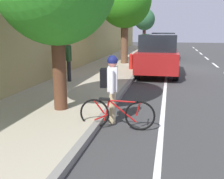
% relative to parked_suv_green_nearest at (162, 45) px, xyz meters
% --- Properties ---
extents(ground, '(65.05, 65.05, 0.00)m').
position_rel_parked_suv_green_nearest_xyz_m(ground, '(-0.81, 6.05, -1.03)').
color(ground, '#373737').
extents(sidewalk, '(3.30, 40.65, 0.14)m').
position_rel_parked_suv_green_nearest_xyz_m(sidewalk, '(2.72, 6.05, -0.96)').
color(sidewalk, '#AAA08A').
rests_on(sidewalk, ground).
extents(curb_edge, '(0.16, 40.65, 0.14)m').
position_rel_parked_suv_green_nearest_xyz_m(curb_edge, '(0.99, 6.05, -0.96)').
color(curb_edge, gray).
rests_on(curb_edge, ground).
extents(lane_stripe_centre, '(0.14, 40.00, 0.01)m').
position_rel_parked_suv_green_nearest_xyz_m(lane_stripe_centre, '(-3.48, 5.72, -1.02)').
color(lane_stripe_centre, white).
rests_on(lane_stripe_centre, ground).
extents(lane_stripe_bike_edge, '(0.12, 40.65, 0.01)m').
position_rel_parked_suv_green_nearest_xyz_m(lane_stripe_bike_edge, '(-0.48, 6.05, -1.02)').
color(lane_stripe_bike_edge, white).
rests_on(lane_stripe_bike_edge, ground).
extents(building_facade, '(0.50, 40.65, 5.33)m').
position_rel_parked_suv_green_nearest_xyz_m(building_facade, '(4.62, 6.05, 1.64)').
color(building_facade, tan).
rests_on(building_facade, ground).
extents(parked_suv_green_nearest, '(2.14, 4.78, 1.99)m').
position_rel_parked_suv_green_nearest_xyz_m(parked_suv_green_nearest, '(0.00, 0.00, 0.00)').
color(parked_suv_green_nearest, '#1E512D').
rests_on(parked_suv_green_nearest, ground).
extents(parked_suv_red_second, '(2.00, 4.72, 1.99)m').
position_rel_parked_suv_green_nearest_xyz_m(parked_suv_red_second, '(-0.02, 8.07, 0.00)').
color(parked_suv_red_second, maroon).
rests_on(parked_suv_red_second, ground).
extents(bicycle_at_curb, '(1.73, 0.46, 0.74)m').
position_rel_parked_suv_green_nearest_xyz_m(bicycle_at_curb, '(0.52, 15.78, -0.66)').
color(bicycle_at_curb, black).
rests_on(bicycle_at_curb, ground).
extents(cyclist_with_backpack, '(0.45, 0.61, 1.64)m').
position_rel_parked_suv_green_nearest_xyz_m(cyclist_with_backpack, '(0.75, 15.34, -0.03)').
color(cyclist_with_backpack, '#C6B284').
rests_on(cyclist_with_backpack, ground).
extents(street_tree_near_cyclist, '(2.21, 2.21, 4.27)m').
position_rel_parked_suv_green_nearest_xyz_m(street_tree_near_cyclist, '(2.21, -7.77, 2.20)').
color(street_tree_near_cyclist, brown).
rests_on(street_tree_near_cyclist, sidewalk).
extents(street_tree_mid_block, '(3.23, 3.23, 5.53)m').
position_rel_parked_suv_green_nearest_xyz_m(street_tree_mid_block, '(2.21, 4.94, 2.92)').
color(street_tree_mid_block, brown).
rests_on(street_tree_mid_block, sidewalk).
extents(pedestrian_on_phone, '(0.37, 0.57, 1.69)m').
position_rel_parked_suv_green_nearest_xyz_m(pedestrian_on_phone, '(3.44, 11.25, 0.07)').
color(pedestrian_on_phone, black).
rests_on(pedestrian_on_phone, sidewalk).
extents(fire_hydrant, '(0.22, 0.22, 0.84)m').
position_rel_parked_suv_green_nearest_xyz_m(fire_hydrant, '(1.42, 7.41, -0.46)').
color(fire_hydrant, red).
rests_on(fire_hydrant, sidewalk).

